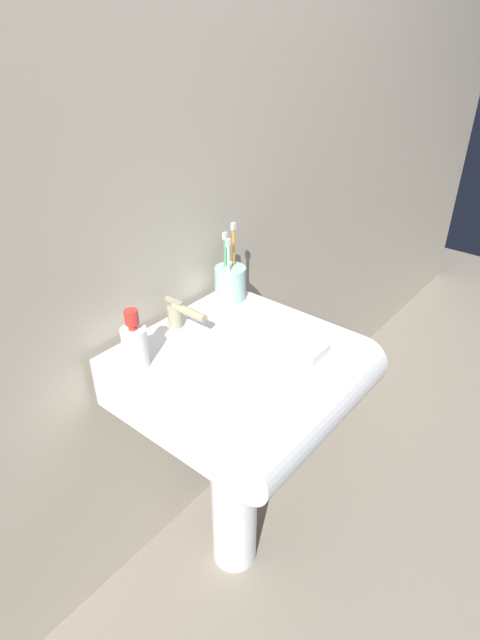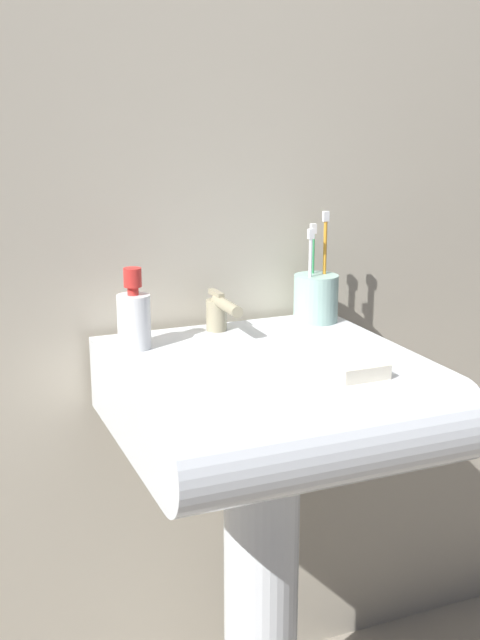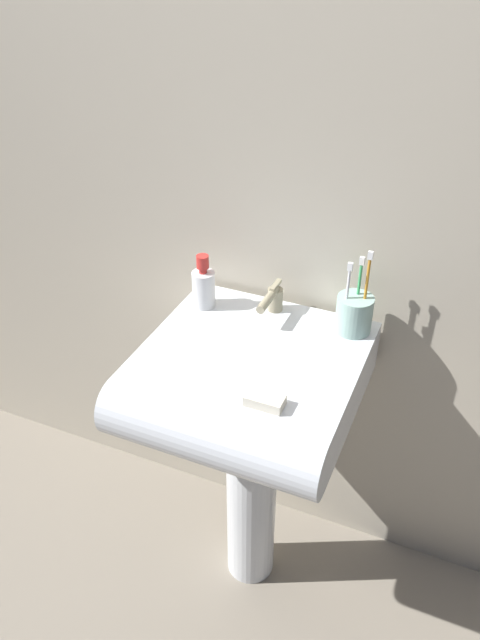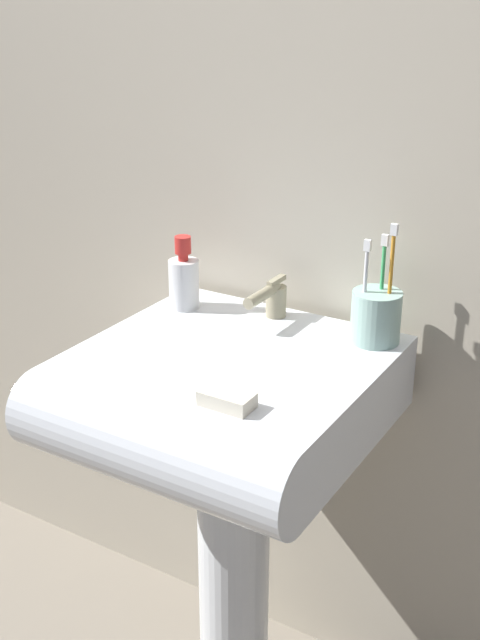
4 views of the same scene
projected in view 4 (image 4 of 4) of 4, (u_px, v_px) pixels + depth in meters
wall_back at (311, 117)px, 1.48m from camera, size 5.00×0.05×2.40m
sink_pedestal at (234, 572)px, 1.59m from camera, size 0.14×0.14×0.69m
sink_basin at (217, 399)px, 1.39m from camera, size 0.51×0.53×0.14m
faucet at (272, 298)px, 1.53m from camera, size 0.04×0.13×0.08m
toothbrush_cup at (376, 315)px, 1.43m from camera, size 0.09×0.09×0.22m
soap_bottle at (184, 280)px, 1.58m from camera, size 0.06×0.06×0.15m
bar_soap at (227, 399)px, 1.22m from camera, size 0.08×0.05×0.02m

